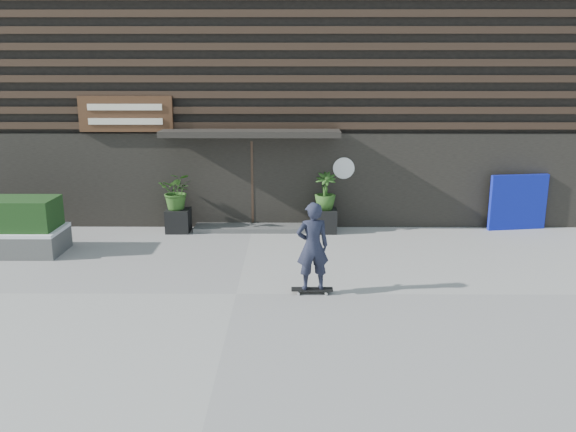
{
  "coord_description": "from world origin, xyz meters",
  "views": [
    {
      "loc": [
        1.04,
        -10.36,
        4.07
      ],
      "look_at": [
        0.96,
        1.66,
        1.1
      ],
      "focal_mm": 36.71,
      "sensor_mm": 36.0,
      "label": 1
    }
  ],
  "objects_px": {
    "skateboarder": "(313,247)",
    "planter_pot_right": "(325,221)",
    "planter_pot_left": "(178,220)",
    "blue_tarp": "(518,202)"
  },
  "relations": [
    {
      "from": "skateboarder",
      "to": "planter_pot_right",
      "type": "bearing_deg",
      "value": 83.8
    },
    {
      "from": "planter_pot_left",
      "to": "blue_tarp",
      "type": "bearing_deg",
      "value": 1.94
    },
    {
      "from": "blue_tarp",
      "to": "planter_pot_right",
      "type": "bearing_deg",
      "value": 174.54
    },
    {
      "from": "planter_pot_right",
      "to": "skateboarder",
      "type": "height_order",
      "value": "skateboarder"
    },
    {
      "from": "skateboarder",
      "to": "planter_pot_left",
      "type": "bearing_deg",
      "value": 127.29
    },
    {
      "from": "planter_pot_left",
      "to": "blue_tarp",
      "type": "xyz_separation_m",
      "value": [
        8.87,
        0.3,
        0.43
      ]
    },
    {
      "from": "planter_pot_left",
      "to": "blue_tarp",
      "type": "relative_size",
      "value": 0.39
    },
    {
      "from": "planter_pot_left",
      "to": "planter_pot_right",
      "type": "xyz_separation_m",
      "value": [
        3.8,
        0.0,
        0.0
      ]
    },
    {
      "from": "planter_pot_right",
      "to": "planter_pot_left",
      "type": "bearing_deg",
      "value": 180.0
    },
    {
      "from": "planter_pot_left",
      "to": "skateboarder",
      "type": "distance_m",
      "value": 5.52
    }
  ]
}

